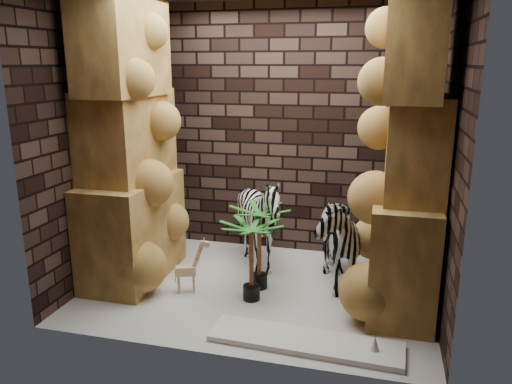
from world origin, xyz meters
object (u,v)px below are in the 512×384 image
(zebra_left, at_px, (260,226))
(palm_back, at_px, (251,261))
(surfboard, at_px, (305,342))
(giraffe_toy, at_px, (186,265))
(palm_front, at_px, (259,247))
(zebra_right, at_px, (330,228))

(zebra_left, distance_m, palm_back, 0.81)
(surfboard, bearing_deg, zebra_left, 119.89)
(giraffe_toy, height_order, palm_front, palm_front)
(zebra_right, xyz_separation_m, surfboard, (-0.05, -1.21, -0.61))
(zebra_left, height_order, surfboard, zebra_left)
(palm_front, bearing_deg, zebra_right, 19.31)
(zebra_left, relative_size, palm_front, 1.25)
(zebra_left, xyz_separation_m, giraffe_toy, (-0.58, -0.80, -0.21))
(zebra_right, bearing_deg, palm_front, -179.67)
(zebra_left, distance_m, surfboard, 1.73)
(zebra_right, height_order, palm_front, zebra_right)
(palm_front, bearing_deg, zebra_left, 103.64)
(zebra_right, bearing_deg, zebra_left, 143.00)
(zebra_right, height_order, surfboard, zebra_right)
(zebra_left, xyz_separation_m, palm_front, (0.12, -0.51, -0.06))
(giraffe_toy, distance_m, palm_front, 0.78)
(palm_back, xyz_separation_m, surfboard, (0.65, -0.68, -0.39))
(palm_front, distance_m, palm_back, 0.29)
(surfboard, bearing_deg, giraffe_toy, 155.91)
(zebra_right, relative_size, palm_front, 1.41)
(zebra_right, height_order, giraffe_toy, zebra_right)
(zebra_left, height_order, palm_front, zebra_left)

